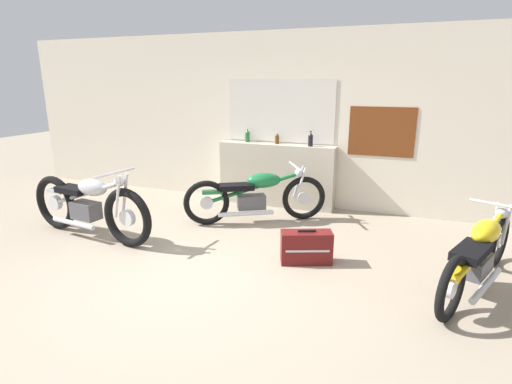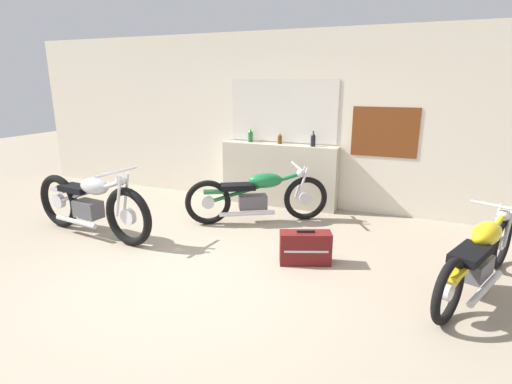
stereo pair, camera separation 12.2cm
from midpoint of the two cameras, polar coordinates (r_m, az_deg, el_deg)
The scene contains 10 objects.
ground_plane at distance 4.43m, azimuth -9.48°, elevation -11.91°, with size 24.00×24.00×0.00m, color gray.
wall_back at distance 6.70m, azimuth 3.88°, elevation 10.20°, with size 10.00×0.07×2.80m.
sill_counter at distance 6.66m, azimuth 3.82°, elevation 2.44°, with size 1.94×0.28×1.03m.
bottle_leftmost at distance 6.77m, azimuth -0.29°, elevation 8.02°, with size 0.08×0.08×0.23m.
bottle_left_center at distance 6.58m, azimuth 3.95°, elevation 7.58°, with size 0.07×0.07×0.18m.
bottle_center at distance 6.36m, azimuth 8.71°, elevation 7.40°, with size 0.08×0.08×0.24m.
motorcycle_yellow at distance 4.52m, azimuth 30.02°, elevation -7.86°, with size 0.99×1.98×0.76m.
motorcycle_silver at distance 5.73m, azimuth -21.97°, elevation -1.61°, with size 2.13×0.64×0.96m.
motorcycle_green at distance 5.85m, azimuth 0.82°, elevation -0.47°, with size 1.87×1.15×0.84m.
hard_case_darkred at distance 4.65m, azimuth 7.80°, elevation -7.90°, with size 0.62×0.42×0.40m.
Camera 2 is at (2.19, -3.28, 2.03)m, focal length 28.00 mm.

